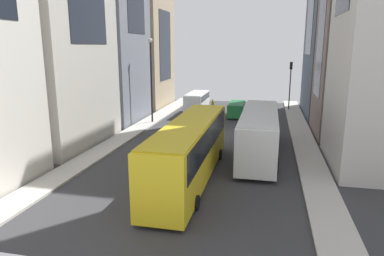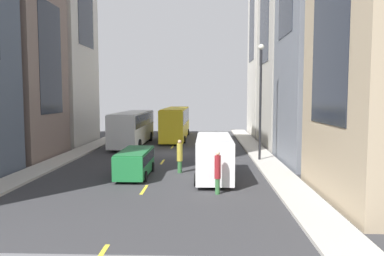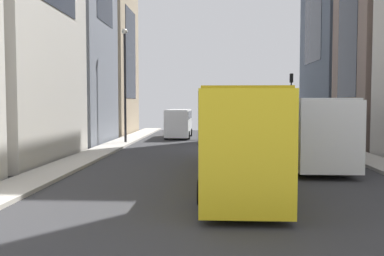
# 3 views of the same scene
# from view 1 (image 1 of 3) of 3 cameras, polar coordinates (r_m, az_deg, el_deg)

# --- Properties ---
(ground_plane) EXTENTS (41.57, 41.57, 0.00)m
(ground_plane) POSITION_cam_1_polar(r_m,az_deg,el_deg) (32.56, 3.78, -1.08)
(ground_plane) COLOR #333335
(sidewalk_west) EXTENTS (1.92, 44.00, 0.15)m
(sidewalk_west) POSITION_cam_1_polar(r_m,az_deg,el_deg) (32.34, 17.61, -1.64)
(sidewalk_west) COLOR #B2ADA3
(sidewalk_west) RESTS_ON ground
(sidewalk_east) EXTENTS (1.92, 44.00, 0.15)m
(sidewalk_east) POSITION_cam_1_polar(r_m,az_deg,el_deg) (34.56, -9.14, -0.26)
(sidewalk_east) COLOR #B2ADA3
(sidewalk_east) RESTS_ON ground
(lane_stripe_0) EXTENTS (0.16, 2.00, 0.01)m
(lane_stripe_0) POSITION_cam_1_polar(r_m,az_deg,el_deg) (53.03, 7.28, 4.35)
(lane_stripe_0) COLOR yellow
(lane_stripe_0) RESTS_ON ground
(lane_stripe_1) EXTENTS (0.16, 2.00, 0.01)m
(lane_stripe_1) POSITION_cam_1_polar(r_m,az_deg,el_deg) (44.78, 6.26, 2.78)
(lane_stripe_1) COLOR yellow
(lane_stripe_1) RESTS_ON ground
(lane_stripe_2) EXTENTS (0.16, 2.00, 0.01)m
(lane_stripe_2) POSITION_cam_1_polar(r_m,az_deg,el_deg) (36.60, 4.79, 0.50)
(lane_stripe_2) COLOR yellow
(lane_stripe_2) RESTS_ON ground
(lane_stripe_3) EXTENTS (0.16, 2.00, 0.01)m
(lane_stripe_3) POSITION_cam_1_polar(r_m,az_deg,el_deg) (28.55, 2.48, -3.08)
(lane_stripe_3) COLOR yellow
(lane_stripe_3) RESTS_ON ground
(lane_stripe_4) EXTENTS (0.16, 2.00, 0.01)m
(lane_stripe_4) POSITION_cam_1_polar(r_m,az_deg,el_deg) (20.78, -1.64, -9.37)
(lane_stripe_4) COLOR yellow
(lane_stripe_4) RESTS_ON ground
(building_west_1) EXTENTS (6.67, 7.61, 15.83)m
(building_west_1) POSITION_cam_1_polar(r_m,az_deg,el_deg) (34.67, 25.68, 11.77)
(building_west_1) COLOR #7A665B
(building_west_1) RESTS_ON ground
(building_east_0) EXTENTS (9.24, 9.04, 16.20)m
(building_east_0) POSITION_cam_1_polar(r_m,az_deg,el_deg) (48.92, -9.69, 13.06)
(building_east_0) COLOR tan
(building_east_0) RESTS_ON ground
(city_bus_white) EXTENTS (2.80, 11.58, 3.35)m
(city_bus_white) POSITION_cam_1_polar(r_m,az_deg,el_deg) (26.25, 10.90, -0.23)
(city_bus_white) COLOR silver
(city_bus_white) RESTS_ON ground
(streetcar_yellow) EXTENTS (2.70, 13.29, 3.59)m
(streetcar_yellow) POSITION_cam_1_polar(r_m,az_deg,el_deg) (21.19, -0.24, -2.85)
(streetcar_yellow) COLOR yellow
(streetcar_yellow) RESTS_ON ground
(delivery_van_white) EXTENTS (2.25, 5.93, 2.58)m
(delivery_van_white) POSITION_cam_1_polar(r_m,az_deg,el_deg) (42.44, 0.83, 4.35)
(delivery_van_white) COLOR white
(delivery_van_white) RESTS_ON ground
(car_green_0) EXTENTS (1.91, 4.72, 1.63)m
(car_green_0) POSITION_cam_1_polar(r_m,az_deg,el_deg) (41.23, 7.31, 3.21)
(car_green_0) COLOR #1E7238
(car_green_0) RESTS_ON ground
(pedestrian_crossing_near) EXTENTS (0.32, 0.32, 2.20)m
(pedestrian_crossing_near) POSITION_cam_1_polar(r_m,az_deg,el_deg) (45.90, 1.59, 4.59)
(pedestrian_crossing_near) COLOR #336B38
(pedestrian_crossing_near) RESTS_ON ground
(pedestrian_walking_far) EXTENTS (0.37, 0.37, 2.15)m
(pedestrian_walking_far) POSITION_cam_1_polar(r_m,az_deg,el_deg) (40.41, 3.35, 3.35)
(pedestrian_walking_far) COLOR #336B38
(pedestrian_walking_far) RESTS_ON ground
(traffic_light_near_corner) EXTENTS (0.32, 0.44, 5.98)m
(traffic_light_near_corner) POSITION_cam_1_polar(r_m,az_deg,el_deg) (46.17, 15.77, 8.06)
(traffic_light_near_corner) COLOR black
(traffic_light_near_corner) RESTS_ON ground
(streetlamp_near) EXTENTS (0.44, 0.44, 8.66)m
(streetlamp_near) POSITION_cam_1_polar(r_m,az_deg,el_deg) (36.97, -6.69, 8.91)
(streetlamp_near) COLOR black
(streetlamp_near) RESTS_ON ground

